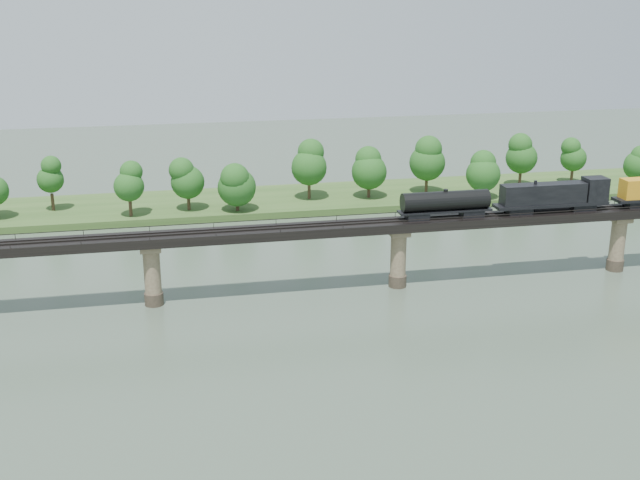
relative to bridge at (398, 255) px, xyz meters
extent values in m
plane|color=#374739|center=(0.00, -30.00, -5.46)|extent=(400.00, 400.00, 0.00)
cube|color=#2F4D1F|center=(0.00, 55.00, -4.66)|extent=(300.00, 24.00, 1.60)
cylinder|color=#473A2D|center=(-40.00, 0.00, -4.46)|extent=(3.00, 3.00, 2.00)
cylinder|color=#8B7A5B|center=(-40.00, 0.00, 0.04)|extent=(2.60, 2.60, 9.00)
cube|color=#8B7A5B|center=(-40.00, 0.00, 4.04)|extent=(3.20, 3.20, 1.00)
cylinder|color=#473A2D|center=(0.00, 0.00, -4.46)|extent=(3.00, 3.00, 2.00)
cylinder|color=#8B7A5B|center=(0.00, 0.00, 0.04)|extent=(2.60, 2.60, 9.00)
cube|color=#8B7A5B|center=(0.00, 0.00, 4.04)|extent=(3.20, 3.20, 1.00)
cylinder|color=#473A2D|center=(40.00, 0.00, -4.46)|extent=(3.00, 3.00, 2.00)
cylinder|color=#8B7A5B|center=(40.00, 0.00, 0.04)|extent=(2.60, 2.60, 9.00)
cube|color=#8B7A5B|center=(40.00, 0.00, 4.04)|extent=(3.20, 3.20, 1.00)
cube|color=black|center=(0.00, 0.00, 5.29)|extent=(220.00, 5.00, 1.50)
cube|color=black|center=(0.00, -0.75, 6.12)|extent=(220.00, 0.12, 0.16)
cube|color=black|center=(0.00, 0.75, 6.12)|extent=(220.00, 0.12, 0.16)
cube|color=black|center=(0.00, -2.40, 6.74)|extent=(220.00, 0.10, 0.10)
cube|color=black|center=(0.00, 2.40, 6.74)|extent=(220.00, 0.10, 0.10)
cube|color=black|center=(0.00, -2.40, 6.39)|extent=(0.08, 0.08, 0.70)
cube|color=black|center=(0.00, 2.40, 6.39)|extent=(0.08, 0.08, 0.70)
cylinder|color=#382619|center=(-60.94, 54.18, -2.00)|extent=(0.70, 0.70, 3.71)
sphere|color=#154714|center=(-60.94, 54.18, 2.95)|extent=(5.67, 5.67, 5.67)
sphere|color=#154714|center=(-60.94, 54.18, 6.04)|extent=(4.25, 4.25, 4.25)
cylinder|color=#382619|center=(-44.43, 46.31, -2.10)|extent=(0.70, 0.70, 3.51)
sphere|color=#154714|center=(-44.43, 46.31, 2.57)|extent=(6.31, 6.31, 6.31)
sphere|color=#154714|center=(-44.43, 46.31, 5.50)|extent=(4.73, 4.73, 4.73)
cylinder|color=#382619|center=(-32.24, 48.84, -2.19)|extent=(0.70, 0.70, 3.34)
sphere|color=#154714|center=(-32.24, 48.84, 2.27)|extent=(7.18, 7.18, 7.18)
sphere|color=#154714|center=(-32.24, 48.84, 5.06)|extent=(5.39, 5.39, 5.39)
cylinder|color=#382619|center=(-22.01, 46.15, -2.45)|extent=(0.70, 0.70, 2.83)
sphere|color=#154714|center=(-22.01, 46.15, 1.32)|extent=(8.26, 8.26, 8.26)
sphere|color=#154714|center=(-22.01, 46.15, 3.68)|extent=(6.19, 6.19, 6.19)
cylinder|color=#382619|center=(-5.04, 52.68, -1.88)|extent=(0.70, 0.70, 3.96)
sphere|color=#154714|center=(-5.04, 52.68, 3.41)|extent=(8.07, 8.07, 8.07)
sphere|color=#154714|center=(-5.04, 52.68, 6.71)|extent=(6.05, 6.05, 6.05)
cylinder|color=#382619|center=(8.52, 51.14, -2.23)|extent=(0.70, 0.70, 3.27)
sphere|color=#154714|center=(8.52, 51.14, 2.13)|extent=(8.03, 8.03, 8.03)
sphere|color=#154714|center=(8.52, 51.14, 4.85)|extent=(6.02, 6.02, 6.02)
cylinder|color=#382619|center=(22.65, 52.31, -1.90)|extent=(0.70, 0.70, 3.92)
sphere|color=#154714|center=(22.65, 52.31, 3.33)|extent=(8.29, 8.29, 8.29)
sphere|color=#154714|center=(22.65, 52.31, 6.60)|extent=(6.21, 6.21, 6.21)
cylinder|color=#382619|center=(33.59, 45.35, -2.35)|extent=(0.70, 0.70, 3.02)
sphere|color=#154714|center=(33.59, 45.35, 1.69)|extent=(7.74, 7.74, 7.74)
sphere|color=#154714|center=(33.59, 45.35, 4.21)|extent=(5.80, 5.80, 5.80)
cylinder|color=#382619|center=(46.81, 54.03, -1.96)|extent=(0.70, 0.70, 3.80)
sphere|color=#154714|center=(46.81, 54.03, 3.10)|extent=(7.47, 7.47, 7.47)
sphere|color=#154714|center=(46.81, 54.03, 6.27)|extent=(5.60, 5.60, 5.60)
cylinder|color=#382619|center=(60.48, 54.26, -2.17)|extent=(0.70, 0.70, 3.38)
sphere|color=#154714|center=(60.48, 54.26, 2.34)|extent=(6.23, 6.23, 6.23)
sphere|color=#154714|center=(60.48, 54.26, 5.16)|extent=(4.67, 4.67, 4.67)
cylinder|color=#382619|center=(74.35, 48.39, -2.47)|extent=(0.70, 0.70, 2.77)
sphere|color=#154714|center=(74.35, 48.39, 1.22)|extent=(7.04, 7.04, 7.04)
sphere|color=#154714|center=(74.35, 48.39, 3.54)|extent=(5.28, 5.28, 5.28)
cube|color=black|center=(42.89, 0.00, 6.62)|extent=(4.20, 2.52, 1.15)
cube|color=black|center=(32.40, 0.00, 6.62)|extent=(4.20, 2.52, 1.15)
cube|color=black|center=(20.86, 0.00, 6.62)|extent=(4.20, 2.52, 1.15)
cube|color=black|center=(26.63, 0.00, 7.35)|extent=(19.93, 3.15, 0.52)
cube|color=black|center=(25.06, 0.00, 9.29)|extent=(14.69, 2.83, 3.36)
cube|color=black|center=(34.50, 0.00, 9.61)|extent=(3.78, 3.15, 3.99)
cylinder|color=black|center=(26.63, 0.00, 6.77)|extent=(6.30, 1.47, 1.47)
cube|color=black|center=(12.47, 0.00, 6.62)|extent=(3.67, 2.31, 1.15)
cube|color=black|center=(3.02, 0.00, 6.62)|extent=(3.67, 2.31, 1.15)
cube|color=black|center=(7.75, 0.00, 7.30)|extent=(15.74, 2.52, 0.31)
cylinder|color=black|center=(7.75, 0.00, 8.98)|extent=(14.69, 3.15, 3.15)
cylinder|color=black|center=(7.75, 0.00, 10.66)|extent=(0.73, 0.73, 0.52)
camera|label=1|loc=(-37.68, -120.27, 43.33)|focal=45.00mm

